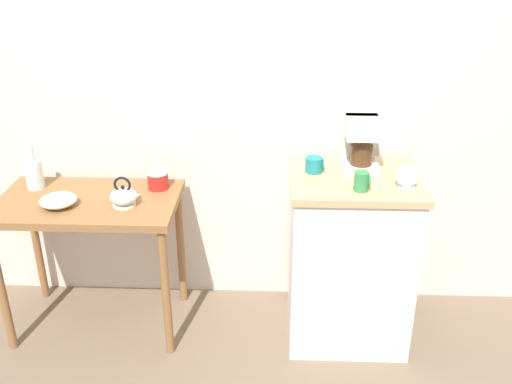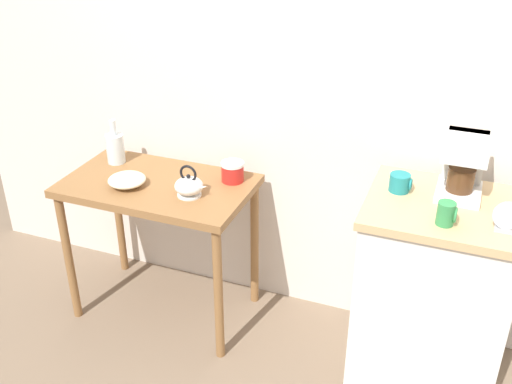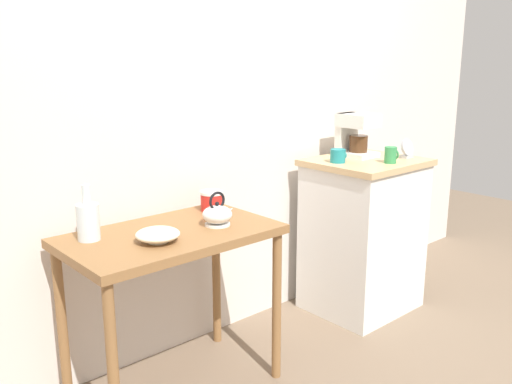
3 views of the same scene
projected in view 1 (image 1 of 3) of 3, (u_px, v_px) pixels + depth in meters
ground_plane at (231, 326)px, 3.26m from camera, size 8.00×8.00×0.00m
back_wall at (251, 64)px, 3.02m from camera, size 4.40×0.10×2.80m
wooden_table at (90, 217)px, 3.02m from camera, size 0.93×0.55×0.78m
kitchen_counter at (349, 257)px, 3.04m from camera, size 0.64×0.56×0.94m
bowl_stoneware at (58, 200)px, 2.89m from camera, size 0.18×0.18×0.06m
teakettle at (124, 196)px, 2.88m from camera, size 0.17×0.14×0.16m
glass_carafe_vase at (34, 173)px, 3.06m from camera, size 0.09×0.09×0.24m
canister_enamel at (158, 179)px, 3.07m from camera, size 0.11×0.11×0.10m
coffee_maker at (362, 141)px, 2.89m from camera, size 0.18×0.22×0.26m
mug_tall_green at (362, 181)px, 2.67m from camera, size 0.08×0.07×0.09m
mug_dark_teal at (314, 165)px, 2.88m from camera, size 0.09×0.09×0.08m
table_clock at (407, 178)px, 2.69m from camera, size 0.10×0.05×0.12m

